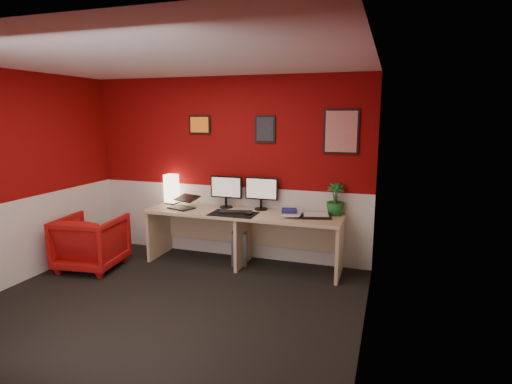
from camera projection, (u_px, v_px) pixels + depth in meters
name	position (u px, v px, depth m)	size (l,w,h in m)	color
ground	(166.00, 307.00, 4.36)	(4.00, 3.50, 0.01)	black
ceiling	(155.00, 59.00, 3.90)	(4.00, 3.50, 0.01)	white
wall_back	(227.00, 169.00, 5.76)	(4.00, 0.01, 2.50)	maroon
wall_front	(8.00, 239.00, 2.50)	(4.00, 0.01, 2.50)	maroon
wall_left	(8.00, 180.00, 4.75)	(0.01, 3.50, 2.50)	maroon
wall_right	(368.00, 203.00, 3.51)	(0.01, 3.50, 2.50)	maroon
wainscot_back	(228.00, 221.00, 5.90)	(4.00, 0.01, 1.00)	silver
wainscot_front	(22.00, 352.00, 2.64)	(4.00, 0.01, 1.00)	silver
wainscot_left	(15.00, 243.00, 4.88)	(0.01, 3.50, 1.00)	silver
wainscot_right	(363.00, 286.00, 3.65)	(0.01, 3.50, 1.00)	silver
desk	(243.00, 239.00, 5.50)	(2.60, 0.65, 0.73)	tan
shoji_lamp	(171.00, 190.00, 5.93)	(0.16, 0.16, 0.40)	#FFE5B2
laptop	(181.00, 201.00, 5.62)	(0.33, 0.23, 0.22)	black
monitor_left	(226.00, 187.00, 5.65)	(0.45, 0.06, 0.58)	black
monitor_right	(261.00, 188.00, 5.53)	(0.45, 0.06, 0.58)	black
desk_mat	(233.00, 214.00, 5.33)	(0.60, 0.38, 0.01)	black
keyboard	(236.00, 212.00, 5.39)	(0.42, 0.14, 0.02)	black
mouse	(249.00, 214.00, 5.26)	(0.06, 0.10, 0.03)	black
book_bottom	(286.00, 214.00, 5.28)	(0.21, 0.29, 0.03)	navy
book_middle	(284.00, 213.00, 5.22)	(0.23, 0.31, 0.02)	silver
book_top	(282.00, 210.00, 5.26)	(0.19, 0.26, 0.02)	navy
zen_tray	(316.00, 216.00, 5.16)	(0.35, 0.25, 0.03)	black
potted_plant	(336.00, 199.00, 5.24)	(0.23, 0.23, 0.41)	#19591E
pc_tower	(241.00, 246.00, 5.67)	(0.20, 0.45, 0.45)	#99999E
armchair	(91.00, 242.00, 5.41)	(0.75, 0.77, 0.70)	#BB0E0D
art_left	(200.00, 125.00, 5.76)	(0.32, 0.02, 0.26)	orange
art_center	(265.00, 129.00, 5.48)	(0.28, 0.02, 0.36)	black
art_right	(341.00, 132.00, 5.18)	(0.44, 0.02, 0.56)	red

